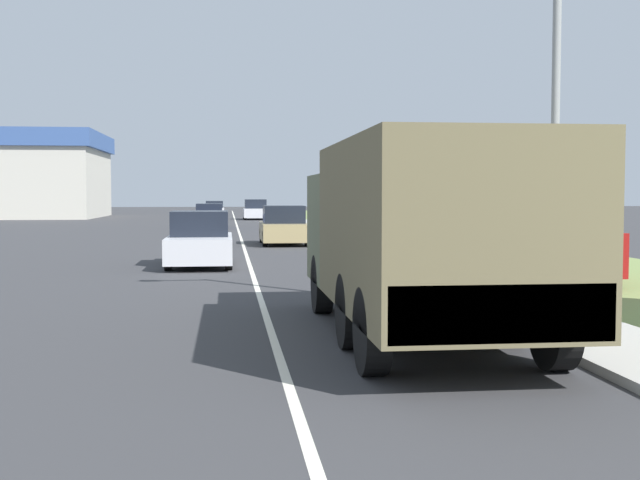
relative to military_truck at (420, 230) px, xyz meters
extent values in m
plane|color=#38383A|center=(-2.10, 26.95, -1.57)|extent=(180.00, 180.00, 0.00)
cube|color=silver|center=(-2.10, 26.95, -1.57)|extent=(0.12, 120.00, 0.00)
cube|color=#ADAAA3|center=(2.40, 26.95, -1.51)|extent=(1.80, 120.00, 0.12)
cube|color=olive|center=(6.80, 26.95, -1.56)|extent=(7.00, 120.00, 0.02)
cube|color=#545B3D|center=(0.00, 2.79, -0.09)|extent=(2.50, 2.06, 1.89)
cube|color=brown|center=(0.00, -0.89, 0.10)|extent=(2.50, 5.29, 2.26)
cube|color=#545B3D|center=(0.00, -3.48, -0.68)|extent=(2.38, 0.10, 0.60)
cube|color=red|center=(-0.94, -3.50, -0.48)|extent=(0.12, 0.06, 0.12)
cube|color=red|center=(0.94, -3.50, -0.48)|extent=(0.12, 0.06, 0.12)
cylinder|color=black|center=(-1.10, 2.68, -1.06)|extent=(0.30, 1.02, 1.02)
cylinder|color=black|center=(1.10, 2.68, -1.06)|extent=(0.30, 1.02, 1.02)
cylinder|color=black|center=(-1.10, -2.21, -1.06)|extent=(0.30, 1.02, 1.02)
cylinder|color=black|center=(1.10, -2.21, -1.06)|extent=(0.30, 1.02, 1.02)
cylinder|color=black|center=(-1.10, -0.62, -1.06)|extent=(0.30, 1.02, 1.02)
cylinder|color=black|center=(1.10, -0.62, -1.06)|extent=(0.30, 1.02, 1.02)
cube|color=silver|center=(-3.54, 12.16, -1.04)|extent=(1.84, 4.21, 0.70)
cube|color=black|center=(-3.54, 12.24, -0.33)|extent=(1.62, 1.89, 0.72)
cylinder|color=black|center=(-4.36, 13.51, -1.25)|extent=(0.20, 0.64, 0.64)
cylinder|color=black|center=(-2.72, 13.51, -1.25)|extent=(0.20, 0.64, 0.64)
cylinder|color=black|center=(-4.36, 10.81, -1.25)|extent=(0.20, 0.64, 0.64)
cylinder|color=black|center=(-2.72, 10.81, -1.25)|extent=(0.20, 0.64, 0.64)
cube|color=tan|center=(-0.42, 21.75, -1.04)|extent=(1.88, 4.07, 0.71)
cube|color=black|center=(-0.42, 21.83, -0.33)|extent=(1.66, 1.83, 0.72)
cylinder|color=black|center=(-1.26, 23.05, -1.25)|extent=(0.20, 0.64, 0.64)
cylinder|color=black|center=(0.42, 23.05, -1.25)|extent=(0.20, 0.64, 0.64)
cylinder|color=black|center=(-1.26, 20.45, -1.25)|extent=(0.20, 0.64, 0.64)
cylinder|color=black|center=(0.42, 20.45, -1.25)|extent=(0.20, 0.64, 0.64)
cube|color=navy|center=(-3.81, 37.80, -1.07)|extent=(1.75, 4.56, 0.65)
cube|color=black|center=(-3.81, 37.89, -0.41)|extent=(1.54, 2.05, 0.67)
cylinder|color=black|center=(-4.59, 39.26, -1.25)|extent=(0.20, 0.64, 0.64)
cylinder|color=black|center=(-3.04, 39.26, -1.25)|extent=(0.20, 0.64, 0.64)
cylinder|color=black|center=(-4.59, 36.34, -1.25)|extent=(0.20, 0.64, 0.64)
cylinder|color=black|center=(-3.04, 36.34, -1.25)|extent=(0.20, 0.64, 0.64)
cube|color=silver|center=(-0.44, 53.88, -1.03)|extent=(1.95, 4.20, 0.72)
cube|color=black|center=(-0.44, 53.97, -0.30)|extent=(1.71, 1.89, 0.73)
cylinder|color=black|center=(-1.31, 55.23, -1.25)|extent=(0.20, 0.64, 0.64)
cylinder|color=black|center=(0.44, 55.23, -1.25)|extent=(0.20, 0.64, 0.64)
cylinder|color=black|center=(-1.31, 52.54, -1.25)|extent=(0.20, 0.64, 0.64)
cylinder|color=black|center=(0.44, 52.54, -1.25)|extent=(0.20, 0.64, 0.64)
cube|color=silver|center=(-3.87, 63.23, -1.09)|extent=(1.76, 4.57, 0.61)
cube|color=black|center=(-3.87, 63.33, -0.47)|extent=(1.55, 2.06, 0.64)
cylinder|color=black|center=(-4.66, 64.70, -1.25)|extent=(0.20, 0.64, 0.64)
cylinder|color=black|center=(-3.09, 64.70, -1.25)|extent=(0.20, 0.64, 0.64)
cylinder|color=black|center=(-4.66, 61.77, -1.25)|extent=(0.20, 0.64, 0.64)
cylinder|color=black|center=(-3.09, 61.77, -1.25)|extent=(0.20, 0.64, 0.64)
cube|color=maroon|center=(4.82, 7.65, -0.88)|extent=(2.10, 5.11, 0.87)
cube|color=black|center=(4.82, 9.13, -0.02)|extent=(1.93, 2.14, 0.85)
cube|color=maroon|center=(4.82, 6.57, -0.39)|extent=(2.10, 2.96, 0.12)
cylinder|color=black|center=(3.89, 9.33, -1.17)|extent=(0.24, 0.76, 0.76)
cylinder|color=black|center=(5.75, 9.33, -1.17)|extent=(0.24, 0.76, 0.76)
cylinder|color=black|center=(3.89, 5.96, -1.17)|extent=(0.24, 0.76, 0.76)
cylinder|color=black|center=(5.75, 5.96, -1.17)|extent=(0.24, 0.76, 0.76)
cylinder|color=gray|center=(2.65, 1.52, 2.76)|extent=(0.14, 0.14, 8.43)
camera|label=1|loc=(-2.76, -11.26, 0.53)|focal=45.00mm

